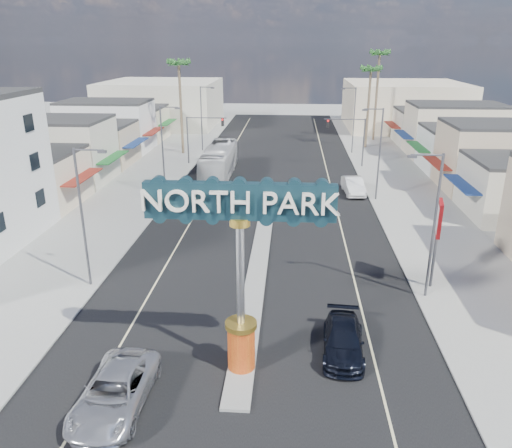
# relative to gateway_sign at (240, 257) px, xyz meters

# --- Properties ---
(ground) EXTENTS (160.00, 160.00, 0.00)m
(ground) POSITION_rel_gateway_sign_xyz_m (0.00, 28.02, -5.93)
(ground) COLOR gray
(ground) RESTS_ON ground
(road) EXTENTS (20.00, 120.00, 0.01)m
(road) POSITION_rel_gateway_sign_xyz_m (0.00, 28.02, -5.92)
(road) COLOR black
(road) RESTS_ON ground
(median_island) EXTENTS (1.30, 30.00, 0.16)m
(median_island) POSITION_rel_gateway_sign_xyz_m (0.00, 12.02, -5.85)
(median_island) COLOR gray
(median_island) RESTS_ON ground
(sidewalk_left) EXTENTS (8.00, 120.00, 0.12)m
(sidewalk_left) POSITION_rel_gateway_sign_xyz_m (-14.00, 28.02, -5.87)
(sidewalk_left) COLOR gray
(sidewalk_left) RESTS_ON ground
(sidewalk_right) EXTENTS (8.00, 120.00, 0.12)m
(sidewalk_right) POSITION_rel_gateway_sign_xyz_m (14.00, 28.02, -5.87)
(sidewalk_right) COLOR gray
(sidewalk_right) RESTS_ON ground
(storefront_row_left) EXTENTS (12.00, 42.00, 6.00)m
(storefront_row_left) POSITION_rel_gateway_sign_xyz_m (-24.00, 41.02, -2.93)
(storefront_row_left) COLOR beige
(storefront_row_left) RESTS_ON ground
(storefront_row_right) EXTENTS (12.00, 42.00, 6.00)m
(storefront_row_right) POSITION_rel_gateway_sign_xyz_m (24.00, 41.02, -2.93)
(storefront_row_right) COLOR #B7B29E
(storefront_row_right) RESTS_ON ground
(backdrop_far_left) EXTENTS (20.00, 20.00, 8.00)m
(backdrop_far_left) POSITION_rel_gateway_sign_xyz_m (-22.00, 73.02, -1.93)
(backdrop_far_left) COLOR #B7B29E
(backdrop_far_left) RESTS_ON ground
(backdrop_far_right) EXTENTS (20.00, 20.00, 8.00)m
(backdrop_far_right) POSITION_rel_gateway_sign_xyz_m (22.00, 73.02, -1.93)
(backdrop_far_right) COLOR beige
(backdrop_far_right) RESTS_ON ground
(gateway_sign) EXTENTS (8.20, 1.50, 9.15)m
(gateway_sign) POSITION_rel_gateway_sign_xyz_m (0.00, 0.00, 0.00)
(gateway_sign) COLOR red
(gateway_sign) RESTS_ON median_island
(traffic_signal_left) EXTENTS (5.09, 0.45, 6.00)m
(traffic_signal_left) POSITION_rel_gateway_sign_xyz_m (-9.18, 42.02, -1.65)
(traffic_signal_left) COLOR #47474C
(traffic_signal_left) RESTS_ON ground
(traffic_signal_right) EXTENTS (5.09, 0.45, 6.00)m
(traffic_signal_right) POSITION_rel_gateway_sign_xyz_m (9.18, 42.02, -1.65)
(traffic_signal_right) COLOR #47474C
(traffic_signal_right) RESTS_ON ground
(streetlight_l_near) EXTENTS (2.03, 0.22, 9.00)m
(streetlight_l_near) POSITION_rel_gateway_sign_xyz_m (-10.43, 8.02, -0.86)
(streetlight_l_near) COLOR #47474C
(streetlight_l_near) RESTS_ON ground
(streetlight_l_mid) EXTENTS (2.03, 0.22, 9.00)m
(streetlight_l_mid) POSITION_rel_gateway_sign_xyz_m (-10.43, 28.02, -0.86)
(streetlight_l_mid) COLOR #47474C
(streetlight_l_mid) RESTS_ON ground
(streetlight_l_far) EXTENTS (2.03, 0.22, 9.00)m
(streetlight_l_far) POSITION_rel_gateway_sign_xyz_m (-10.43, 50.02, -0.86)
(streetlight_l_far) COLOR #47474C
(streetlight_l_far) RESTS_ON ground
(streetlight_r_near) EXTENTS (2.03, 0.22, 9.00)m
(streetlight_r_near) POSITION_rel_gateway_sign_xyz_m (10.43, 8.02, -0.86)
(streetlight_r_near) COLOR #47474C
(streetlight_r_near) RESTS_ON ground
(streetlight_r_mid) EXTENTS (2.03, 0.22, 9.00)m
(streetlight_r_mid) POSITION_rel_gateway_sign_xyz_m (10.43, 28.02, -0.86)
(streetlight_r_mid) COLOR #47474C
(streetlight_r_mid) RESTS_ON ground
(streetlight_r_far) EXTENTS (2.03, 0.22, 9.00)m
(streetlight_r_far) POSITION_rel_gateway_sign_xyz_m (10.43, 50.02, -0.86)
(streetlight_r_far) COLOR #47474C
(streetlight_r_far) RESTS_ON ground
(palm_left_far) EXTENTS (2.60, 2.60, 13.10)m
(palm_left_far) POSITION_rel_gateway_sign_xyz_m (-13.00, 48.02, 5.57)
(palm_left_far) COLOR brown
(palm_left_far) RESTS_ON ground
(palm_right_mid) EXTENTS (2.60, 2.60, 12.10)m
(palm_right_mid) POSITION_rel_gateway_sign_xyz_m (13.00, 54.02, 4.67)
(palm_right_mid) COLOR brown
(palm_right_mid) RESTS_ON ground
(palm_right_far) EXTENTS (2.60, 2.60, 14.10)m
(palm_right_far) POSITION_rel_gateway_sign_xyz_m (15.00, 60.02, 6.46)
(palm_right_far) COLOR brown
(palm_right_far) RESTS_ON ground
(suv_left) EXTENTS (2.82, 5.87, 1.61)m
(suv_left) POSITION_rel_gateway_sign_xyz_m (-5.13, -3.00, -5.12)
(suv_left) COLOR silver
(suv_left) RESTS_ON ground
(suv_right) EXTENTS (2.35, 5.08, 1.44)m
(suv_right) POSITION_rel_gateway_sign_xyz_m (4.98, 1.78, -5.21)
(suv_right) COLOR black
(suv_right) RESTS_ON ground
(car_parked_right) EXTENTS (2.18, 5.25, 1.69)m
(car_parked_right) POSITION_rel_gateway_sign_xyz_m (8.59, 30.18, -5.08)
(car_parked_right) COLOR silver
(car_parked_right) RESTS_ON ground
(city_bus) EXTENTS (3.00, 12.72, 3.54)m
(city_bus) POSITION_rel_gateway_sign_xyz_m (-6.27, 36.57, -4.16)
(city_bus) COLOR silver
(city_bus) RESTS_ON ground
(bank_pylon_sign) EXTENTS (0.59, 1.78, 5.68)m
(bank_pylon_sign) POSITION_rel_gateway_sign_xyz_m (11.22, 9.31, -1.51)
(bank_pylon_sign) COLOR #47474C
(bank_pylon_sign) RESTS_ON sidewalk_right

